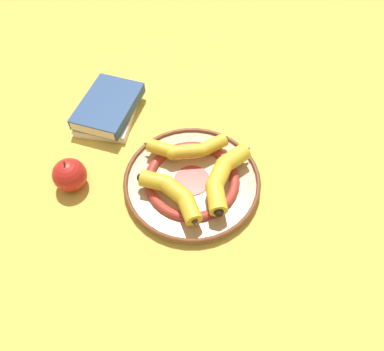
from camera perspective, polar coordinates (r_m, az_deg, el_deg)
ground_plane at (r=0.88m, az=-1.10°, el=-1.20°), size 2.80×2.80×0.00m
decorative_bowl at (r=0.86m, az=-0.00°, el=-0.80°), size 0.32×0.32×0.03m
banana_a at (r=0.88m, az=-0.92°, el=4.12°), size 0.19×0.11×0.03m
banana_b at (r=0.83m, az=4.90°, el=0.03°), size 0.18×0.14×0.04m
banana_c at (r=0.80m, az=-2.73°, el=-2.86°), size 0.09×0.18×0.04m
book_stack at (r=1.02m, az=-12.63°, el=9.91°), size 0.23×0.23×0.05m
apple at (r=0.89m, az=-18.14°, el=0.09°), size 0.08×0.08×0.09m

